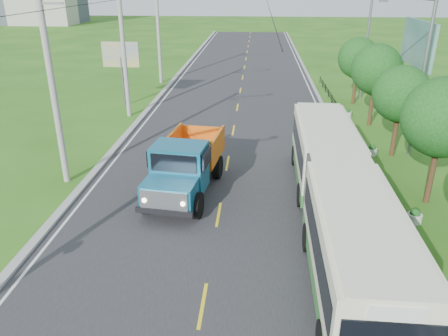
# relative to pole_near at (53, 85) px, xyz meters

# --- Properties ---
(ground) EXTENTS (240.00, 240.00, 0.00)m
(ground) POSITION_rel_pole_near_xyz_m (8.26, -9.00, -5.09)
(ground) COLOR #285C15
(ground) RESTS_ON ground
(road) EXTENTS (14.00, 120.00, 0.02)m
(road) POSITION_rel_pole_near_xyz_m (8.26, 11.00, -5.08)
(road) COLOR #28282B
(road) RESTS_ON ground
(curb_left) EXTENTS (0.40, 120.00, 0.15)m
(curb_left) POSITION_rel_pole_near_xyz_m (1.06, 11.00, -5.02)
(curb_left) COLOR #9E9E99
(curb_left) RESTS_ON ground
(curb_right) EXTENTS (0.30, 120.00, 0.10)m
(curb_right) POSITION_rel_pole_near_xyz_m (15.41, 11.00, -5.04)
(curb_right) COLOR #9E9E99
(curb_right) RESTS_ON ground
(edge_line_left) EXTENTS (0.12, 120.00, 0.00)m
(edge_line_left) POSITION_rel_pole_near_xyz_m (1.61, 11.00, -5.07)
(edge_line_left) COLOR silver
(edge_line_left) RESTS_ON road
(edge_line_right) EXTENTS (0.12, 120.00, 0.00)m
(edge_line_right) POSITION_rel_pole_near_xyz_m (14.91, 11.00, -5.07)
(edge_line_right) COLOR silver
(edge_line_right) RESTS_ON road
(centre_dash) EXTENTS (0.12, 2.20, 0.00)m
(centre_dash) POSITION_rel_pole_near_xyz_m (8.26, -9.00, -5.07)
(centre_dash) COLOR yellow
(centre_dash) RESTS_ON road
(railing_right) EXTENTS (0.04, 40.00, 0.60)m
(railing_right) POSITION_rel_pole_near_xyz_m (16.26, 5.00, -4.79)
(railing_right) COLOR black
(railing_right) RESTS_ON ground
(pole_near) EXTENTS (3.51, 0.32, 10.00)m
(pole_near) POSITION_rel_pole_near_xyz_m (0.00, 0.00, 0.00)
(pole_near) COLOR gray
(pole_near) RESTS_ON ground
(pole_mid) EXTENTS (3.51, 0.32, 10.00)m
(pole_mid) POSITION_rel_pole_near_xyz_m (0.00, 12.00, 0.00)
(pole_mid) COLOR gray
(pole_mid) RESTS_ON ground
(pole_far) EXTENTS (3.51, 0.32, 10.00)m
(pole_far) POSITION_rel_pole_near_xyz_m (0.00, 24.00, 0.00)
(pole_far) COLOR gray
(pole_far) RESTS_ON ground
(tree_third) EXTENTS (3.60, 3.62, 6.00)m
(tree_third) POSITION_rel_pole_near_xyz_m (18.12, -0.86, -1.11)
(tree_third) COLOR #382314
(tree_third) RESTS_ON ground
(tree_fourth) EXTENTS (3.24, 3.31, 5.40)m
(tree_fourth) POSITION_rel_pole_near_xyz_m (18.12, 5.14, -1.51)
(tree_fourth) COLOR #382314
(tree_fourth) RESTS_ON ground
(tree_fifth) EXTENTS (3.48, 3.52, 5.80)m
(tree_fifth) POSITION_rel_pole_near_xyz_m (18.12, 11.14, -1.24)
(tree_fifth) COLOR #382314
(tree_fifth) RESTS_ON ground
(tree_back) EXTENTS (3.30, 3.36, 5.50)m
(tree_back) POSITION_rel_pole_near_xyz_m (18.12, 17.14, -1.44)
(tree_back) COLOR #382314
(tree_back) RESTS_ON ground
(streetlight_mid) EXTENTS (3.02, 0.20, 9.07)m
(streetlight_mid) POSITION_rel_pole_near_xyz_m (18.90, 5.00, -0.19)
(streetlight_mid) COLOR slate
(streetlight_mid) RESTS_ON ground
(streetlight_far) EXTENTS (3.02, 0.20, 9.07)m
(streetlight_far) POSITION_rel_pole_near_xyz_m (18.90, 19.00, -0.19)
(streetlight_far) COLOR slate
(streetlight_far) RESTS_ON ground
(planter_near) EXTENTS (0.64, 0.64, 0.67)m
(planter_near) POSITION_rel_pole_near_xyz_m (16.86, -3.00, -4.81)
(planter_near) COLOR silver
(planter_near) RESTS_ON ground
(planter_mid) EXTENTS (0.64, 0.64, 0.67)m
(planter_mid) POSITION_rel_pole_near_xyz_m (16.86, 5.00, -4.81)
(planter_mid) COLOR silver
(planter_mid) RESTS_ON ground
(planter_far) EXTENTS (0.64, 0.64, 0.67)m
(planter_far) POSITION_rel_pole_near_xyz_m (16.86, 13.00, -4.81)
(planter_far) COLOR silver
(planter_far) RESTS_ON ground
(billboard_left) EXTENTS (3.00, 0.20, 5.20)m
(billboard_left) POSITION_rel_pole_near_xyz_m (-1.24, 15.00, -1.23)
(billboard_left) COLOR slate
(billboard_left) RESTS_ON ground
(billboard_right) EXTENTS (0.24, 6.00, 7.30)m
(billboard_right) POSITION_rel_pole_near_xyz_m (20.56, 11.00, 0.25)
(billboard_right) COLOR slate
(billboard_right) RESTS_ON ground
(bus) EXTENTS (3.02, 16.80, 3.23)m
(bus) POSITION_rel_pole_near_xyz_m (13.23, -3.98, -3.15)
(bus) COLOR #2F7730
(bus) RESTS_ON ground
(dump_truck) EXTENTS (3.37, 7.07, 2.86)m
(dump_truck) POSITION_rel_pole_near_xyz_m (6.46, -0.84, -3.47)
(dump_truck) COLOR #135875
(dump_truck) RESTS_ON ground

